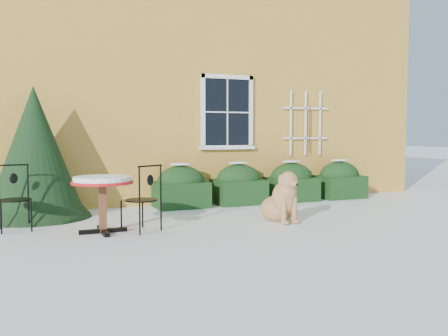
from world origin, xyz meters
name	(u,v)px	position (x,y,z in m)	size (l,w,h in m)	color
ground	(248,228)	(0.00, 0.00, 0.00)	(80.00, 80.00, 0.00)	white
house	(142,74)	(0.00, 7.00, 3.22)	(12.40, 8.40, 6.40)	gold
hedge_row	(266,184)	(1.65, 2.55, 0.40)	(4.95, 0.80, 0.91)	black
evergreen_shrub	(35,165)	(-3.09, 2.36, 0.95)	(1.95, 1.95, 2.36)	black
bistro_table	(102,186)	(-2.21, 0.51, 0.72)	(0.93, 0.93, 0.86)	black
patio_chair_near	(143,198)	(-1.62, 0.37, 0.52)	(0.62, 0.62, 1.04)	black
patio_chair_far	(15,197)	(-3.44, 1.28, 0.51)	(0.49, 0.49, 1.03)	black
dog	(282,201)	(0.77, 0.28, 0.36)	(0.61, 1.02, 0.90)	#B48151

